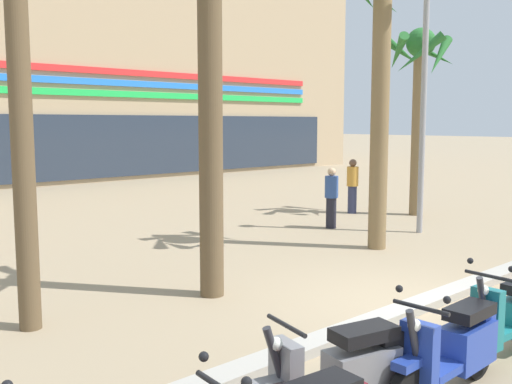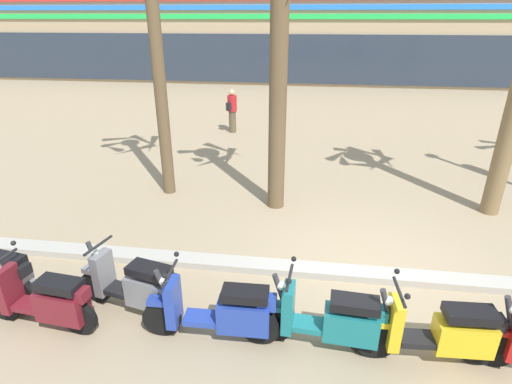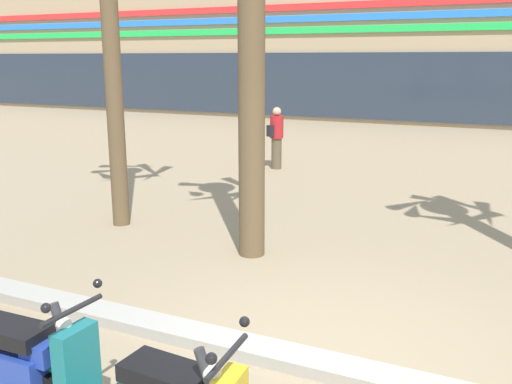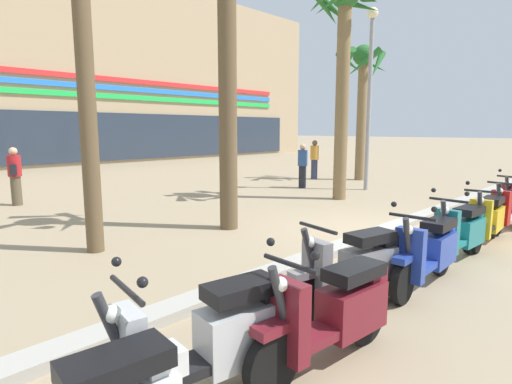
{
  "view_description": "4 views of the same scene",
  "coord_description": "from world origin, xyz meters",
  "px_view_note": "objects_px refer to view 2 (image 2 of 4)",
  "views": [
    {
      "loc": [
        -7.37,
        -4.68,
        2.67
      ],
      "look_at": [
        0.07,
        3.43,
        1.37
      ],
      "focal_mm": 41.33,
      "sensor_mm": 36.0,
      "label": 1
    },
    {
      "loc": [
        -1.14,
        -5.95,
        4.01
      ],
      "look_at": [
        -2.04,
        0.44,
        1.16
      ],
      "focal_mm": 28.17,
      "sensor_mm": 36.0,
      "label": 2
    },
    {
      "loc": [
        1.44,
        -4.58,
        2.77
      ],
      "look_at": [
        -1.52,
        1.79,
        1.08
      ],
      "focal_mm": 39.24,
      "sensor_mm": 36.0,
      "label": 3
    },
    {
      "loc": [
        -7.54,
        -3.86,
        2.05
      ],
      "look_at": [
        -3.03,
        0.44,
        1.1
      ],
      "focal_mm": 28.97,
      "sensor_mm": 36.0,
      "label": 4
    }
  ],
  "objects_px": {
    "scooter_teal_last_in_row": "(331,320)",
    "pedestrian_strolling_near_curb": "(232,110)",
    "scooter_yellow_gap_after_mid": "(441,332)",
    "pedestrian_window_shopping": "(509,149)",
    "scooter_blue_lead_nearest": "(221,312)",
    "scooter_maroon_tail_end": "(46,301)",
    "scooter_grey_second_in_line": "(136,286)"
  },
  "relations": [
    {
      "from": "pedestrian_window_shopping",
      "to": "scooter_yellow_gap_after_mid",
      "type": "bearing_deg",
      "value": -116.93
    },
    {
      "from": "pedestrian_window_shopping",
      "to": "scooter_grey_second_in_line",
      "type": "bearing_deg",
      "value": -139.36
    },
    {
      "from": "scooter_maroon_tail_end",
      "to": "scooter_blue_lead_nearest",
      "type": "height_order",
      "value": "same"
    },
    {
      "from": "scooter_teal_last_in_row",
      "to": "scooter_yellow_gap_after_mid",
      "type": "bearing_deg",
      "value": -1.47
    },
    {
      "from": "pedestrian_window_shopping",
      "to": "pedestrian_strolling_near_curb",
      "type": "distance_m",
      "value": 8.8
    },
    {
      "from": "scooter_grey_second_in_line",
      "to": "scooter_yellow_gap_after_mid",
      "type": "distance_m",
      "value": 4.09
    },
    {
      "from": "scooter_teal_last_in_row",
      "to": "scooter_yellow_gap_after_mid",
      "type": "distance_m",
      "value": 1.33
    },
    {
      "from": "scooter_maroon_tail_end",
      "to": "pedestrian_strolling_near_curb",
      "type": "xyz_separation_m",
      "value": [
        0.55,
        10.43,
        0.38
      ]
    },
    {
      "from": "scooter_teal_last_in_row",
      "to": "pedestrian_window_shopping",
      "type": "xyz_separation_m",
      "value": [
        4.78,
        6.75,
        0.36
      ]
    },
    {
      "from": "scooter_maroon_tail_end",
      "to": "scooter_grey_second_in_line",
      "type": "distance_m",
      "value": 1.19
    },
    {
      "from": "scooter_maroon_tail_end",
      "to": "pedestrian_window_shopping",
      "type": "relative_size",
      "value": 1.13
    },
    {
      "from": "scooter_teal_last_in_row",
      "to": "scooter_blue_lead_nearest",
      "type": "bearing_deg",
      "value": -177.99
    },
    {
      "from": "scooter_teal_last_in_row",
      "to": "pedestrian_strolling_near_curb",
      "type": "xyz_separation_m",
      "value": [
        -3.28,
        10.28,
        0.38
      ]
    },
    {
      "from": "scooter_maroon_tail_end",
      "to": "pedestrian_strolling_near_curb",
      "type": "relative_size",
      "value": 1.11
    },
    {
      "from": "pedestrian_window_shopping",
      "to": "pedestrian_strolling_near_curb",
      "type": "relative_size",
      "value": 0.98
    },
    {
      "from": "scooter_maroon_tail_end",
      "to": "scooter_yellow_gap_after_mid",
      "type": "bearing_deg",
      "value": 1.37
    },
    {
      "from": "scooter_yellow_gap_after_mid",
      "to": "pedestrian_window_shopping",
      "type": "distance_m",
      "value": 7.62
    },
    {
      "from": "scooter_grey_second_in_line",
      "to": "scooter_blue_lead_nearest",
      "type": "relative_size",
      "value": 0.91
    },
    {
      "from": "scooter_maroon_tail_end",
      "to": "pedestrian_window_shopping",
      "type": "xyz_separation_m",
      "value": [
        8.61,
        6.91,
        0.35
      ]
    },
    {
      "from": "scooter_maroon_tail_end",
      "to": "scooter_grey_second_in_line",
      "type": "height_order",
      "value": "scooter_maroon_tail_end"
    },
    {
      "from": "scooter_grey_second_in_line",
      "to": "scooter_blue_lead_nearest",
      "type": "bearing_deg",
      "value": -14.64
    },
    {
      "from": "pedestrian_strolling_near_curb",
      "to": "scooter_maroon_tail_end",
      "type": "bearing_deg",
      "value": -93.04
    },
    {
      "from": "scooter_yellow_gap_after_mid",
      "to": "scooter_maroon_tail_end",
      "type": "bearing_deg",
      "value": -178.63
    },
    {
      "from": "scooter_blue_lead_nearest",
      "to": "pedestrian_strolling_near_curb",
      "type": "bearing_deg",
      "value": 100.26
    },
    {
      "from": "scooter_teal_last_in_row",
      "to": "scooter_yellow_gap_after_mid",
      "type": "height_order",
      "value": "same"
    },
    {
      "from": "scooter_teal_last_in_row",
      "to": "pedestrian_strolling_near_curb",
      "type": "relative_size",
      "value": 1.1
    },
    {
      "from": "scooter_grey_second_in_line",
      "to": "pedestrian_strolling_near_curb",
      "type": "distance_m",
      "value": 10.0
    },
    {
      "from": "scooter_yellow_gap_after_mid",
      "to": "scooter_blue_lead_nearest",
      "type": "bearing_deg",
      "value": -179.68
    },
    {
      "from": "scooter_blue_lead_nearest",
      "to": "scooter_teal_last_in_row",
      "type": "relative_size",
      "value": 1.08
    },
    {
      "from": "scooter_yellow_gap_after_mid",
      "to": "scooter_teal_last_in_row",
      "type": "bearing_deg",
      "value": 178.53
    },
    {
      "from": "scooter_teal_last_in_row",
      "to": "pedestrian_strolling_near_curb",
      "type": "height_order",
      "value": "pedestrian_strolling_near_curb"
    },
    {
      "from": "scooter_yellow_gap_after_mid",
      "to": "scooter_grey_second_in_line",
      "type": "bearing_deg",
      "value": 175.35
    }
  ]
}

